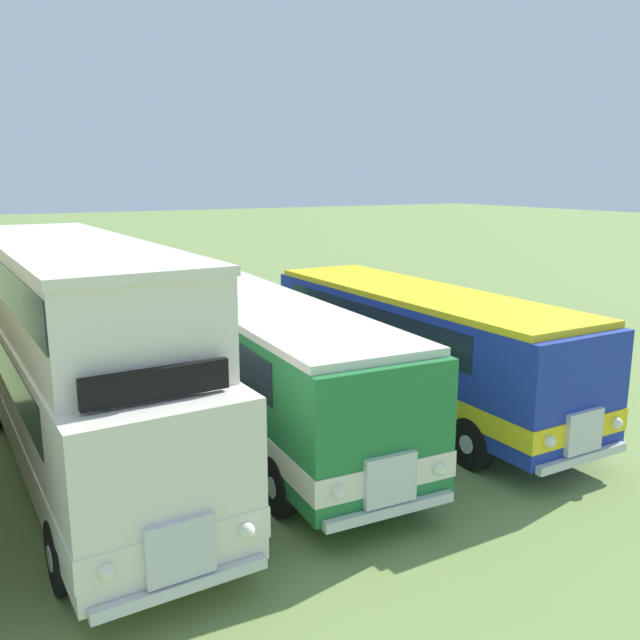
# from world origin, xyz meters

# --- Properties ---
(bus_fifth_in_row) EXTENTS (2.88, 10.89, 4.49)m
(bus_fifth_in_row) POSITION_xyz_m (3.88, 0.05, 2.47)
(bus_fifth_in_row) COLOR silver
(bus_fifth_in_row) RESTS_ON ground
(bus_sixth_in_row) EXTENTS (3.15, 11.07, 2.99)m
(bus_sixth_in_row) POSITION_xyz_m (7.78, 0.35, 1.76)
(bus_sixth_in_row) COLOR #237538
(bus_sixth_in_row) RESTS_ON ground
(bus_seventh_in_row) EXTENTS (2.63, 9.98, 2.99)m
(bus_seventh_in_row) POSITION_xyz_m (11.66, -0.27, 1.75)
(bus_seventh_in_row) COLOR #1E339E
(bus_seventh_in_row) RESTS_ON ground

